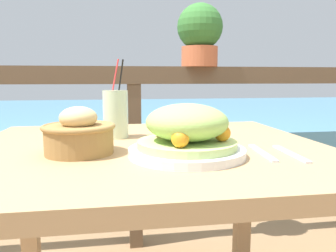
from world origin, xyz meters
The scene contains 9 objects.
patio_table centered at (0.00, 0.00, 0.64)m, with size 1.00×0.88×0.74m.
railing_fence centered at (0.00, 0.82, 0.75)m, with size 2.80×0.08×0.99m.
sea_backdrop centered at (0.00, 3.32, 0.26)m, with size 12.00×4.00×0.53m.
salad_plate centered at (0.08, -0.14, 0.79)m, with size 0.29×0.29×0.13m.
drink_glass centered at (-0.09, 0.14, 0.82)m, with size 0.08×0.08×0.25m.
bread_basket centered at (-0.19, -0.08, 0.79)m, with size 0.18×0.18×0.12m.
potted_plant centered at (0.35, 0.82, 1.16)m, with size 0.24×0.24×0.33m.
fork centered at (0.27, -0.15, 0.74)m, with size 0.03×0.18×0.00m.
knife centered at (0.34, -0.17, 0.74)m, with size 0.03×0.18×0.00m.
Camera 1 is at (-0.09, -0.91, 0.93)m, focal length 35.00 mm.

